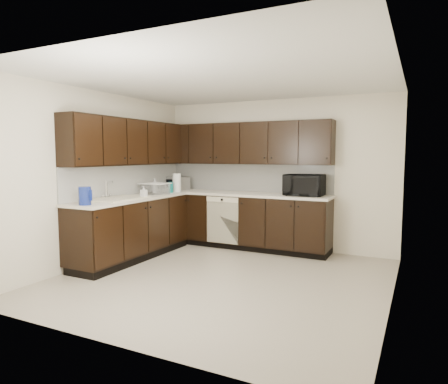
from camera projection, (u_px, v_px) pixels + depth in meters
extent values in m
plane|color=#AA9F8D|center=(222.00, 279.00, 5.10)|extent=(4.00, 4.00, 0.00)
plane|color=white|center=(222.00, 79.00, 4.87)|extent=(4.00, 4.00, 0.00)
cube|color=beige|center=(275.00, 174.00, 6.77)|extent=(4.00, 0.02, 2.50)
cube|color=beige|center=(101.00, 177.00, 5.87)|extent=(0.02, 4.00, 2.50)
cube|color=beige|center=(396.00, 187.00, 4.10)|extent=(0.02, 4.00, 2.50)
cube|color=beige|center=(110.00, 196.00, 3.20)|extent=(4.00, 0.02, 2.50)
cube|color=black|center=(241.00, 221.00, 6.80)|extent=(3.00, 0.60, 0.90)
cube|color=black|center=(131.00, 229.00, 6.08)|extent=(0.60, 2.20, 0.90)
cube|color=black|center=(241.00, 244.00, 6.86)|extent=(3.00, 0.54, 0.10)
cube|color=black|center=(134.00, 255.00, 6.11)|extent=(0.54, 2.20, 0.10)
cube|color=beige|center=(241.00, 194.00, 6.75)|extent=(3.03, 0.63, 0.04)
cube|color=beige|center=(131.00, 198.00, 6.04)|extent=(0.63, 2.23, 0.04)
cube|color=white|center=(248.00, 178.00, 6.99)|extent=(3.00, 0.02, 0.48)
cube|color=white|center=(128.00, 180.00, 6.41)|extent=(0.02, 2.80, 0.48)
cube|color=black|center=(244.00, 144.00, 6.80)|extent=(3.00, 0.33, 0.70)
cube|color=black|center=(128.00, 142.00, 6.14)|extent=(0.33, 2.47, 0.70)
cube|color=beige|center=(223.00, 220.00, 6.62)|extent=(0.58, 0.02, 0.78)
cube|color=beige|center=(222.00, 200.00, 6.59)|extent=(0.58, 0.03, 0.08)
cylinder|color=black|center=(222.00, 200.00, 6.57)|extent=(0.04, 0.02, 0.04)
cube|color=beige|center=(118.00, 199.00, 5.76)|extent=(0.54, 0.82, 0.03)
cube|color=beige|center=(109.00, 206.00, 5.59)|extent=(0.42, 0.34, 0.16)
cube|color=beige|center=(128.00, 203.00, 5.95)|extent=(0.42, 0.34, 0.16)
cylinder|color=silver|center=(106.00, 190.00, 5.85)|extent=(0.03, 0.03, 0.26)
cylinder|color=silver|center=(109.00, 182.00, 5.81)|extent=(0.14, 0.02, 0.02)
cylinder|color=#B2B2B7|center=(109.00, 204.00, 5.59)|extent=(0.20, 0.20, 0.10)
imported|color=black|center=(304.00, 185.00, 6.25)|extent=(0.61, 0.42, 0.33)
imported|color=gray|center=(144.00, 192.00, 5.96)|extent=(0.09, 0.09, 0.18)
imported|color=gray|center=(155.00, 185.00, 6.71)|extent=(0.11, 0.11, 0.25)
cube|color=#ACACAE|center=(178.00, 183.00, 7.28)|extent=(0.46, 0.41, 0.24)
cube|color=silver|center=(155.00, 189.00, 6.56)|extent=(0.53, 0.47, 0.17)
cylinder|color=navy|center=(85.00, 196.00, 5.10)|extent=(0.18, 0.18, 0.24)
cylinder|color=#0B7F7D|center=(171.00, 187.00, 6.74)|extent=(0.10, 0.10, 0.18)
cylinder|color=white|center=(177.00, 183.00, 6.89)|extent=(0.16, 0.16, 0.32)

